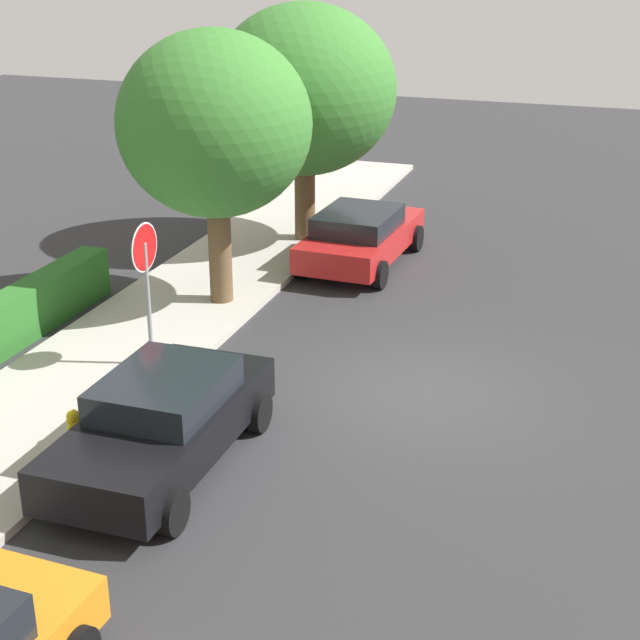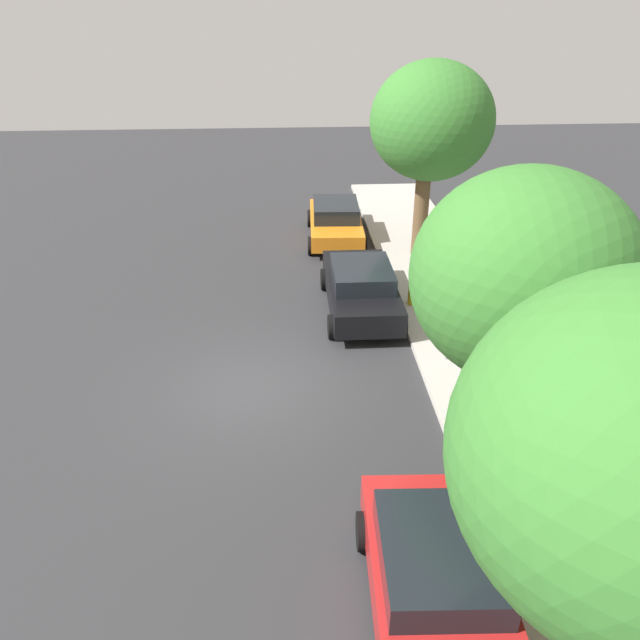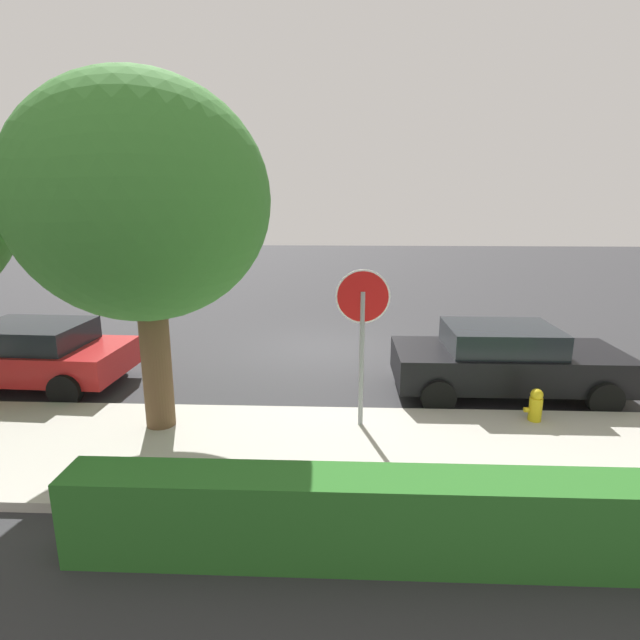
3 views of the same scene
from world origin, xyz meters
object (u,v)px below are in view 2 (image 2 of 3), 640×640
(parked_car_orange, at_px, (336,221))
(stop_sign, at_px, (453,292))
(parked_car_red, at_px, (439,586))
(street_tree_near_corner, at_px, (432,123))
(parked_car_black, at_px, (361,287))
(street_tree_far, at_px, (524,278))
(fire_hydrant, at_px, (412,297))

(parked_car_orange, bearing_deg, stop_sign, 12.89)
(parked_car_red, height_order, street_tree_near_corner, street_tree_near_corner)
(parked_car_black, distance_m, street_tree_near_corner, 6.01)
(street_tree_far, bearing_deg, street_tree_near_corner, 176.33)
(parked_car_black, bearing_deg, street_tree_far, 16.92)
(street_tree_far, bearing_deg, parked_car_orange, -169.92)
(stop_sign, distance_m, fire_hydrant, 3.41)
(parked_car_black, relative_size, fire_hydrant, 6.17)
(parked_car_red, xyz_separation_m, parked_car_orange, (-15.57, -0.14, -0.00))
(street_tree_near_corner, distance_m, fire_hydrant, 5.75)
(parked_car_red, relative_size, fire_hydrant, 6.06)
(parked_car_black, distance_m, fire_hydrant, 1.53)
(stop_sign, bearing_deg, parked_car_black, -148.99)
(parked_car_black, distance_m, street_tree_far, 7.27)
(stop_sign, height_order, parked_car_red, stop_sign)
(stop_sign, bearing_deg, parked_car_red, -14.92)
(street_tree_near_corner, bearing_deg, parked_car_red, -10.89)
(parked_car_black, height_order, parked_car_red, parked_car_black)
(street_tree_near_corner, xyz_separation_m, fire_hydrant, (3.90, -1.10, -4.08))
(parked_car_black, bearing_deg, parked_car_orange, -177.76)
(parked_car_red, distance_m, street_tree_near_corner, 14.55)
(parked_car_black, height_order, street_tree_near_corner, street_tree_near_corner)
(parked_car_orange, bearing_deg, parked_car_red, 0.52)
(stop_sign, relative_size, parked_car_red, 0.64)
(parked_car_black, relative_size, parked_car_red, 1.02)
(stop_sign, height_order, parked_car_black, stop_sign)
(parked_car_red, bearing_deg, parked_car_black, 179.52)
(fire_hydrant, bearing_deg, stop_sign, 5.34)
(parked_car_black, relative_size, street_tree_far, 0.78)
(stop_sign, distance_m, parked_car_black, 3.62)
(fire_hydrant, bearing_deg, parked_car_red, -8.94)
(parked_car_orange, relative_size, street_tree_near_corner, 0.69)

